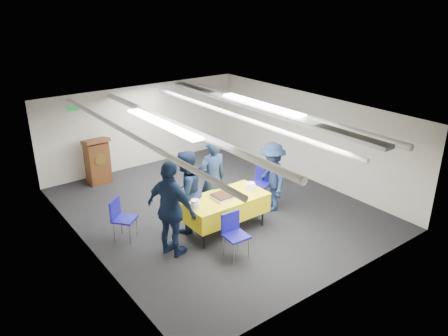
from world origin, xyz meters
The scene contains 14 objects.
ground centered at (0.00, 0.00, 0.00)m, with size 7.00×7.00×0.00m, color black.
room_shell centered at (0.09, 0.41, 1.81)m, with size 6.00×7.00×2.30m.
serving_table centered at (-0.44, -0.93, 0.56)m, with size 1.76×0.89×0.77m.
sheet_cake centered at (-0.46, -0.95, 0.81)m, with size 0.52×0.40×0.09m.
plate_stack_left centered at (-1.20, -0.98, 0.85)m, with size 0.20×0.20×0.17m.
plate_stack_right centered at (0.20, -0.98, 0.85)m, with size 0.22×0.22×0.16m.
podium centered at (-1.60, 3.05, 0.61)m, with size 0.62×0.53×1.25m.
chair_near centered at (-0.87, -1.77, 0.53)m, with size 0.44×0.44×0.87m.
chair_right centered at (1.11, -0.30, 0.53)m, with size 0.56×0.56×0.87m.
chair_left centered at (-2.32, 0.07, 0.53)m, with size 0.59×0.59×0.87m.
sailor_a centered at (-0.34, -0.34, 0.93)m, with size 0.68×0.45×1.87m, color #0E1932.
sailor_b centered at (-1.06, -0.41, 0.88)m, with size 0.85×0.67×1.76m, color #0E1932.
sailor_c centered at (-1.77, -1.05, 0.95)m, with size 1.11×0.46×1.89m, color #0E1932.
sailor_d centered at (0.99, -0.79, 0.80)m, with size 1.04×0.60×1.61m, color #0E1932.
Camera 1 is at (-5.28, -7.37, 4.70)m, focal length 35.00 mm.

